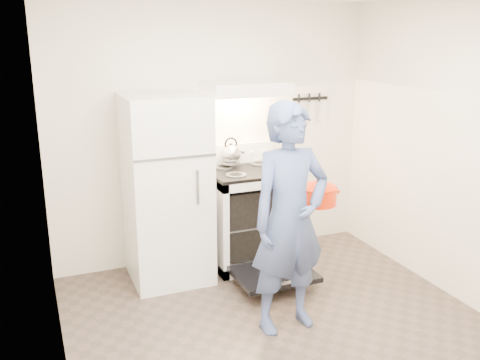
% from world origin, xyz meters
% --- Properties ---
extents(floor, '(3.60, 3.60, 0.00)m').
position_xyz_m(floor, '(0.00, 0.00, 0.00)').
color(floor, '#4E3D36').
rests_on(floor, ground).
extents(back_wall, '(3.20, 0.02, 2.50)m').
position_xyz_m(back_wall, '(0.00, 1.80, 1.25)').
color(back_wall, silver).
rests_on(back_wall, ground).
extents(refrigerator, '(0.70, 0.70, 1.70)m').
position_xyz_m(refrigerator, '(-0.58, 1.45, 0.85)').
color(refrigerator, white).
rests_on(refrigerator, floor).
extents(stove_body, '(0.76, 0.65, 0.92)m').
position_xyz_m(stove_body, '(0.23, 1.48, 0.46)').
color(stove_body, white).
rests_on(stove_body, floor).
extents(cooktop, '(0.76, 0.65, 0.03)m').
position_xyz_m(cooktop, '(0.23, 1.48, 0.94)').
color(cooktop, black).
rests_on(cooktop, stove_body).
extents(backsplash, '(0.76, 0.07, 0.20)m').
position_xyz_m(backsplash, '(0.23, 1.76, 1.05)').
color(backsplash, white).
rests_on(backsplash, cooktop).
extents(oven_door, '(0.70, 0.54, 0.04)m').
position_xyz_m(oven_door, '(0.23, 0.88, 0.12)').
color(oven_door, black).
rests_on(oven_door, floor).
extents(oven_rack, '(0.60, 0.52, 0.01)m').
position_xyz_m(oven_rack, '(0.23, 1.48, 0.44)').
color(oven_rack, slate).
rests_on(oven_rack, stove_body).
extents(range_hood, '(0.76, 0.50, 0.12)m').
position_xyz_m(range_hood, '(0.23, 1.55, 1.71)').
color(range_hood, white).
rests_on(range_hood, back_wall).
extents(knife_strip, '(0.40, 0.02, 0.03)m').
position_xyz_m(knife_strip, '(1.05, 1.79, 1.55)').
color(knife_strip, black).
rests_on(knife_strip, back_wall).
extents(pizza_stone, '(0.31, 0.31, 0.02)m').
position_xyz_m(pizza_stone, '(0.27, 1.48, 0.45)').
color(pizza_stone, '#9A6F50').
rests_on(pizza_stone, oven_rack).
extents(tea_kettle, '(0.24, 0.20, 0.29)m').
position_xyz_m(tea_kettle, '(0.11, 1.62, 1.10)').
color(tea_kettle, '#B5B5BA').
rests_on(tea_kettle, cooktop).
extents(utensil_jar, '(0.11, 0.11, 0.13)m').
position_xyz_m(utensil_jar, '(0.55, 1.26, 1.05)').
color(utensil_jar, silver).
rests_on(utensil_jar, cooktop).
extents(person, '(0.68, 0.48, 1.75)m').
position_xyz_m(person, '(0.05, 0.26, 0.88)').
color(person, '#354671').
rests_on(person, floor).
extents(dutch_oven, '(0.37, 0.30, 0.24)m').
position_xyz_m(dutch_oven, '(0.45, 0.54, 0.93)').
color(dutch_oven, red).
rests_on(dutch_oven, person).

